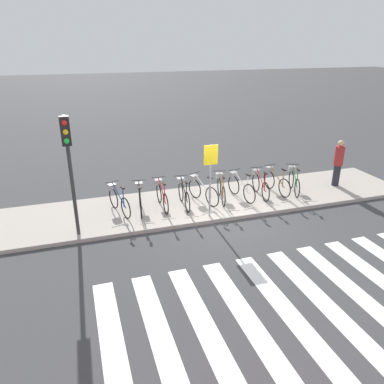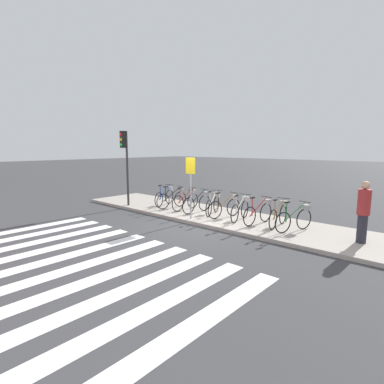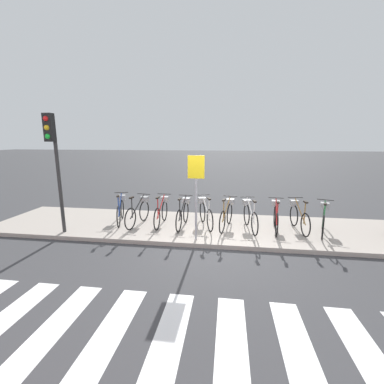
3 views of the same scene
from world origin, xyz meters
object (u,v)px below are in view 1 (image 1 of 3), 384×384
at_px(parked_bicycle_3, 183,193).
at_px(pedestrian, 338,162).
at_px(parked_bicycle_2, 161,195).
at_px(parked_bicycle_9, 294,180).
at_px(parked_bicycle_0, 118,199).
at_px(sign_post, 210,169).
at_px(parked_bicycle_4, 201,189).
at_px(parked_bicycle_5, 221,188).
at_px(parked_bicycle_1, 140,198).
at_px(parked_bicycle_6, 240,186).
at_px(parked_bicycle_8, 275,180).
at_px(parked_bicycle_7, 260,184).
at_px(traffic_light, 68,152).

relative_size(parked_bicycle_3, pedestrian, 0.92).
distance_m(parked_bicycle_2, parked_bicycle_9, 4.91).
relative_size(parked_bicycle_0, sign_post, 0.68).
height_order(parked_bicycle_3, parked_bicycle_4, same).
bearing_deg(sign_post, parked_bicycle_3, 116.78).
bearing_deg(parked_bicycle_0, parked_bicycle_5, -1.07).
relative_size(pedestrian, sign_post, 0.76).
height_order(parked_bicycle_1, sign_post, sign_post).
height_order(parked_bicycle_4, parked_bicycle_5, same).
bearing_deg(pedestrian, parked_bicycle_5, 179.47).
relative_size(parked_bicycle_2, parked_bicycle_4, 1.05).
relative_size(parked_bicycle_6, sign_post, 0.70).
relative_size(parked_bicycle_5, parked_bicycle_6, 0.99).
height_order(parked_bicycle_6, parked_bicycle_8, same).
relative_size(parked_bicycle_2, parked_bicycle_5, 1.02).
bearing_deg(parked_bicycle_1, parked_bicycle_8, 1.68).
bearing_deg(parked_bicycle_3, parked_bicycle_7, 0.45).
distance_m(parked_bicycle_3, parked_bicycle_9, 4.18).
bearing_deg(parked_bicycle_9, parked_bicycle_3, 179.50).
height_order(pedestrian, traffic_light, traffic_light).
xyz_separation_m(parked_bicycle_1, pedestrian, (7.53, 0.03, 0.49)).
relative_size(parked_bicycle_8, traffic_light, 0.48).
bearing_deg(sign_post, parked_bicycle_8, 22.11).
xyz_separation_m(parked_bicycle_0, parked_bicycle_6, (4.21, -0.11, 0.00)).
height_order(parked_bicycle_0, parked_bicycle_7, same).
bearing_deg(parked_bicycle_5, parked_bicycle_7, -1.69).
distance_m(parked_bicycle_2, pedestrian, 6.81).
bearing_deg(sign_post, parked_bicycle_4, 83.07).
distance_m(parked_bicycle_3, parked_bicycle_5, 1.37).
xyz_separation_m(parked_bicycle_7, parked_bicycle_9, (1.34, -0.06, 0.00)).
bearing_deg(sign_post, parked_bicycle_2, 137.44).
relative_size(parked_bicycle_2, sign_post, 0.70).
distance_m(parked_bicycle_4, traffic_light, 4.76).
relative_size(parked_bicycle_0, parked_bicycle_9, 1.02).
bearing_deg(parked_bicycle_3, sign_post, -63.22).
xyz_separation_m(parked_bicycle_1, parked_bicycle_6, (3.53, 0.03, 0.00)).
relative_size(parked_bicycle_7, traffic_light, 0.48).
relative_size(parked_bicycle_5, parked_bicycle_7, 0.98).
height_order(parked_bicycle_0, pedestrian, pedestrian).
height_order(traffic_light, sign_post, traffic_light).
distance_m(parked_bicycle_3, parked_bicycle_6, 2.07).
bearing_deg(parked_bicycle_9, parked_bicycle_7, 177.48).
xyz_separation_m(parked_bicycle_3, parked_bicycle_5, (1.37, 0.07, 0.00)).
xyz_separation_m(parked_bicycle_3, parked_bicycle_6, (2.07, 0.03, 0.00)).
bearing_deg(pedestrian, parked_bicycle_1, -179.79).
height_order(parked_bicycle_7, traffic_light, traffic_light).
bearing_deg(parked_bicycle_7, parked_bicycle_5, 178.31).
relative_size(parked_bicycle_9, pedestrian, 0.88).
height_order(parked_bicycle_1, parked_bicycle_6, same).
bearing_deg(parked_bicycle_6, parked_bicycle_2, 178.65).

